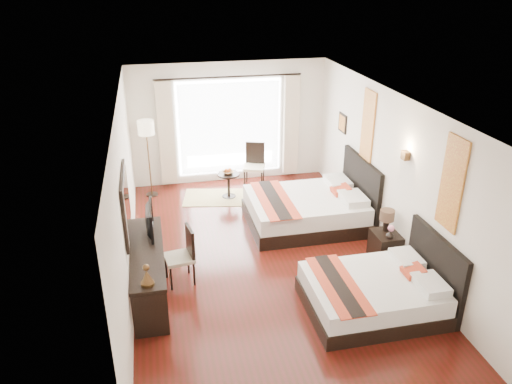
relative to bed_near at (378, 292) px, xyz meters
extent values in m
cube|color=#3D140B|center=(-1.31, 1.66, -0.30)|extent=(4.50, 7.50, 0.01)
cube|color=white|center=(-1.31, 1.66, 2.50)|extent=(4.50, 7.50, 0.02)
cube|color=silver|center=(0.93, 1.66, 1.11)|extent=(0.01, 7.50, 2.80)
cube|color=silver|center=(-3.56, 1.66, 1.11)|extent=(0.01, 7.50, 2.80)
cube|color=silver|center=(-1.31, 5.40, 1.11)|extent=(4.50, 0.01, 2.80)
cube|color=silver|center=(-1.31, -2.09, 1.11)|extent=(4.50, 0.01, 2.80)
cube|color=white|center=(-1.31, 5.39, 1.01)|extent=(2.40, 0.02, 2.20)
cube|color=white|center=(-1.31, 5.33, 1.01)|extent=(2.30, 0.02, 2.10)
cube|color=#C2AB96|center=(-2.76, 5.29, 0.99)|extent=(0.35, 0.14, 2.35)
cube|color=#C2AB96|center=(0.14, 5.29, 0.99)|extent=(0.35, 0.14, 2.35)
cube|color=maroon|center=(0.92, 0.00, 1.66)|extent=(0.03, 0.50, 1.35)
cube|color=maroon|center=(0.92, 2.82, 1.66)|extent=(0.03, 0.50, 1.35)
cube|color=#4E351C|center=(0.88, 1.26, 1.63)|extent=(0.10, 0.14, 0.14)
cube|color=black|center=(-3.53, 1.15, 1.26)|extent=(0.04, 1.25, 0.95)
cube|color=white|center=(-3.51, 1.15, 1.26)|extent=(0.01, 1.12, 0.82)
cube|color=black|center=(-0.10, 0.00, -0.17)|extent=(1.90, 1.49, 0.23)
cube|color=white|center=(-0.10, 0.00, 0.08)|extent=(1.84, 1.45, 0.28)
cube|color=black|center=(0.89, 0.00, 0.27)|extent=(0.08, 1.49, 1.11)
cube|color=#AF301C|center=(-0.64, 0.00, 0.23)|extent=(0.51, 1.55, 0.02)
cube|color=black|center=(-0.26, 2.82, -0.16)|extent=(2.21, 1.73, 0.27)
cube|color=white|center=(-0.26, 2.82, 0.14)|extent=(2.15, 1.69, 0.32)
cube|color=black|center=(0.89, 2.82, 0.36)|extent=(0.08, 1.73, 1.29)
cube|color=#AF301C|center=(-0.88, 2.82, 0.31)|extent=(0.59, 1.79, 0.02)
cube|color=black|center=(0.72, 1.26, -0.04)|extent=(0.43, 0.53, 0.51)
cylinder|color=black|center=(0.75, 1.37, 0.31)|extent=(0.10, 0.10, 0.21)
cylinder|color=#38271B|center=(0.75, 1.37, 0.51)|extent=(0.25, 0.25, 0.19)
imported|color=black|center=(0.69, 1.08, 0.28)|extent=(0.17, 0.17, 0.15)
cube|color=black|center=(-3.30, 1.15, 0.09)|extent=(0.50, 2.20, 0.76)
imported|color=black|center=(-3.28, 1.70, 0.70)|extent=(0.12, 0.82, 0.47)
cube|color=beige|center=(-2.82, 1.33, 0.15)|extent=(0.51, 0.51, 0.06)
cube|color=black|center=(-2.63, 1.36, 0.41)|extent=(0.11, 0.41, 0.49)
cylinder|color=black|center=(-3.19, 4.86, -0.27)|extent=(0.26, 0.26, 0.03)
cylinder|color=#4E351C|center=(-3.19, 4.86, 0.47)|extent=(0.03, 0.03, 1.47)
cylinder|color=beige|center=(-3.19, 4.86, 1.28)|extent=(0.35, 0.35, 0.30)
cylinder|color=black|center=(-1.51, 4.40, -0.01)|extent=(0.49, 0.49, 0.56)
imported|color=#432B18|center=(-1.52, 4.38, 0.30)|extent=(0.30, 0.30, 0.06)
cube|color=beige|center=(-0.84, 4.89, 0.18)|extent=(0.59, 0.59, 0.06)
cube|color=black|center=(-0.77, 5.08, 0.46)|extent=(0.43, 0.19, 0.52)
cube|color=tan|center=(-1.82, 4.43, -0.28)|extent=(1.53, 1.19, 0.01)
camera|label=1|loc=(-3.06, -5.60, 4.38)|focal=35.00mm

